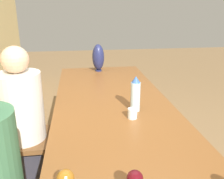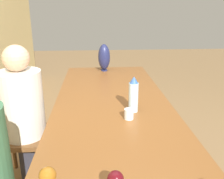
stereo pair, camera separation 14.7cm
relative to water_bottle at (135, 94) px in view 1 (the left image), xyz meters
name	(u,v)px [view 1 (the left image)]	position (x,y,z in m)	size (l,w,h in m)	color
dining_table	(115,115)	(0.06, 0.15, -0.20)	(2.84, 0.99, 0.74)	brown
water_bottle	(135,94)	(0.00, 0.00, 0.00)	(0.08, 0.08, 0.29)	silver
water_tumbler	(132,113)	(-0.14, 0.05, -0.10)	(0.07, 0.07, 0.08)	silver
vase	(98,57)	(1.29, 0.18, 0.04)	(0.15, 0.15, 0.34)	#1E234C
wine_glass_0	(135,179)	(-0.93, 0.22, -0.04)	(0.07, 0.07, 0.13)	silver
wine_glass_1	(65,179)	(-0.88, 0.51, -0.05)	(0.08, 0.08, 0.13)	silver
chair_far	(15,134)	(0.16, 0.99, -0.37)	(0.44, 0.44, 0.95)	brown
person_far	(24,116)	(0.16, 0.90, -0.21)	(0.36, 0.36, 1.25)	#2D2D38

